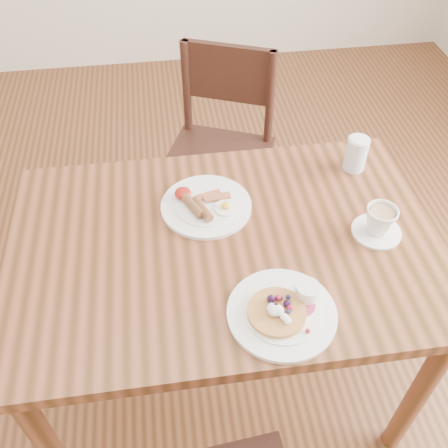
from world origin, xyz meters
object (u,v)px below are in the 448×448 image
(pancake_plate, at_px, (284,310))
(dining_table, at_px, (224,264))
(water_glass, at_px, (356,154))
(teacup_saucer, at_px, (379,222))
(chair_far, at_px, (220,146))
(breakfast_plate, at_px, (205,205))

(pancake_plate, bearing_deg, dining_table, 113.12)
(dining_table, relative_size, water_glass, 10.77)
(dining_table, distance_m, teacup_saucer, 0.46)
(water_glass, bearing_deg, teacup_saucer, -95.51)
(dining_table, distance_m, water_glass, 0.55)
(pancake_plate, bearing_deg, water_glass, 55.90)
(chair_far, height_order, pancake_plate, chair_far)
(teacup_saucer, xyz_separation_m, water_glass, (0.03, 0.29, 0.01))
(pancake_plate, height_order, water_glass, water_glass)
(dining_table, relative_size, teacup_saucer, 8.57)
(pancake_plate, bearing_deg, chair_far, 90.78)
(teacup_saucer, bearing_deg, chair_far, 112.79)
(dining_table, distance_m, chair_far, 0.79)
(breakfast_plate, bearing_deg, dining_table, -75.55)
(chair_far, xyz_separation_m, breakfast_plate, (-0.13, -0.63, 0.27))
(teacup_saucer, distance_m, water_glass, 0.29)
(chair_far, distance_m, pancake_plate, 1.07)
(pancake_plate, xyz_separation_m, teacup_saucer, (0.32, 0.23, 0.03))
(chair_far, distance_m, teacup_saucer, 0.92)
(dining_table, relative_size, breakfast_plate, 4.44)
(dining_table, relative_size, pancake_plate, 4.44)
(breakfast_plate, bearing_deg, water_glass, 13.29)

